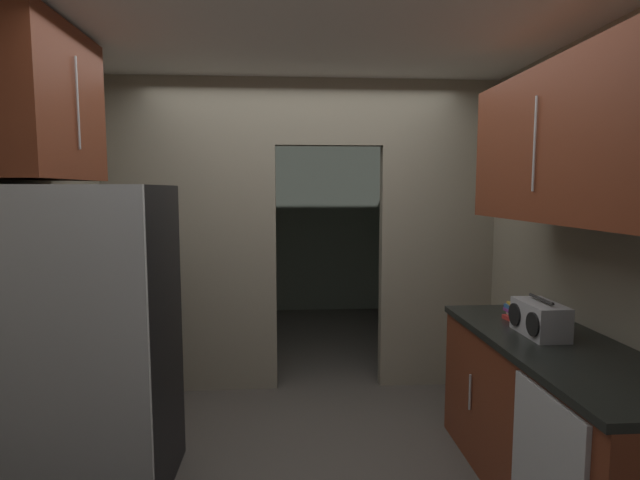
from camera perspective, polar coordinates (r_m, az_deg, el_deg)
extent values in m
plane|color=#47423D|center=(3.21, -1.05, -25.77)|extent=(20.00, 20.00, 0.00)
cube|color=silver|center=(3.28, -1.53, 22.33)|extent=(3.64, 6.72, 0.06)
cube|color=gray|center=(4.19, -14.75, 0.28)|extent=(1.40, 0.12, 2.58)
cube|color=gray|center=(4.30, 13.35, 0.46)|extent=(0.96, 0.12, 2.58)
cube|color=gray|center=(4.16, 1.05, 14.60)|extent=(0.89, 0.12, 0.53)
cube|color=gray|center=(6.84, -2.77, 2.54)|extent=(3.24, 0.10, 2.58)
cube|color=gray|center=(5.66, -18.61, 1.56)|extent=(0.10, 2.73, 2.58)
cube|color=gray|center=(5.73, 13.42, 1.76)|extent=(0.10, 2.73, 2.58)
cube|color=black|center=(3.03, -24.74, -10.59)|extent=(0.80, 0.72, 1.71)
cube|color=#B7BABC|center=(2.70, -27.63, -12.73)|extent=(0.80, 0.03, 1.71)
cube|color=maroon|center=(3.07, 25.68, -19.05)|extent=(0.62, 1.74, 0.84)
cube|color=black|center=(2.92, 26.07, -11.13)|extent=(0.66, 1.74, 0.04)
cylinder|color=#B7BABC|center=(2.61, 23.53, -22.55)|extent=(0.01, 0.01, 0.22)
cylinder|color=#B7BABC|center=(3.24, 17.05, -16.56)|extent=(0.01, 0.01, 0.22)
cube|color=maroon|center=(2.81, 27.04, 9.90)|extent=(0.34, 1.56, 0.79)
cylinder|color=#B7BABC|center=(2.72, 23.69, 10.20)|extent=(0.01, 0.01, 0.47)
cube|color=maroon|center=(3.12, -29.54, 13.73)|extent=(0.34, 0.88, 0.82)
cylinder|color=#B7BABC|center=(3.05, -26.36, 14.08)|extent=(0.01, 0.01, 0.49)
cube|color=#B2B2B7|center=(3.00, 24.24, -8.38)|extent=(0.18, 0.35, 0.18)
cylinder|color=#262626|center=(2.97, 24.33, -6.28)|extent=(0.02, 0.24, 0.02)
cylinder|color=black|center=(2.86, 23.50, -9.00)|extent=(0.01, 0.13, 0.13)
cylinder|color=black|center=(3.04, 21.69, -8.06)|extent=(0.01, 0.13, 0.13)
cube|color=red|center=(3.29, 21.78, -8.48)|extent=(0.12, 0.15, 0.03)
cube|color=beige|center=(3.29, 21.98, -8.06)|extent=(0.11, 0.15, 0.02)
cube|color=#8C3893|center=(3.28, 21.94, -7.70)|extent=(0.12, 0.16, 0.02)
cube|color=#2D609E|center=(3.27, 21.97, -7.35)|extent=(0.10, 0.16, 0.02)
cube|color=gold|center=(3.28, 22.04, -7.01)|extent=(0.12, 0.15, 0.01)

